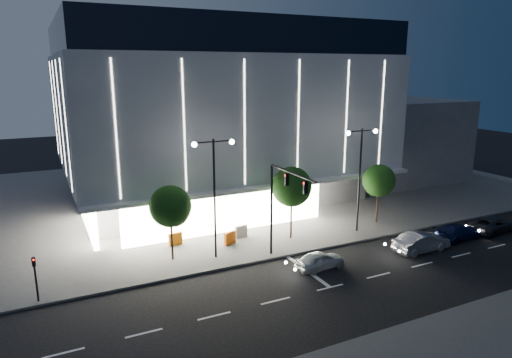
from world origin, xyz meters
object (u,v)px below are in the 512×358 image
object	(u,v)px
ped_signal_far	(35,274)
tree_mid	(292,189)
tree_right	(379,182)
car_lead	(320,260)
car_third	(458,232)
car_fourth	(492,225)
street_lamp_west	(214,181)
barrier_c	(230,238)
barrier_a	(175,239)
car_second	(421,242)
barrier_d	(241,231)
traffic_mast	(281,196)
tree_left	(171,209)
street_lamp_east	(360,165)

from	to	relation	value
ped_signal_far	tree_mid	xyz separation A→B (m)	(19.03, 2.52, 2.45)
tree_right	car_lead	bearing A→B (deg)	-149.86
tree_right	car_third	bearing A→B (deg)	-60.87
ped_signal_far	car_fourth	distance (m)	35.80
street_lamp_west	barrier_c	xyz separation A→B (m)	(1.95, 1.93, -5.31)
barrier_a	barrier_c	size ratio (longest dim) A/B	1.00
car_second	barrier_d	world-z (taller)	car_second
street_lamp_west	tree_right	size ratio (longest dim) A/B	1.63
tree_right	tree_mid	bearing A→B (deg)	180.00
traffic_mast	car_third	distance (m)	16.19
tree_left	car_lead	distance (m)	11.23
street_lamp_east	car_lead	size ratio (longest dim) A/B	2.43
street_lamp_east	car_third	size ratio (longest dim) A/B	2.00
street_lamp_west	barrier_d	xyz separation A→B (m)	(3.36, 2.93, -5.31)
car_lead	barrier_d	size ratio (longest dim) A/B	3.37
ped_signal_far	tree_mid	bearing A→B (deg)	7.55
street_lamp_west	car_third	bearing A→B (deg)	-14.55
street_lamp_east	ped_signal_far	distance (m)	25.37
traffic_mast	car_fourth	distance (m)	20.22
tree_left	street_lamp_west	bearing A→B (deg)	-18.94
car_second	barrier_a	distance (m)	19.17
ped_signal_far	barrier_d	world-z (taller)	ped_signal_far
car_lead	barrier_d	world-z (taller)	car_lead
car_fourth	barrier_d	bearing A→B (deg)	61.92
tree_mid	ped_signal_far	bearing A→B (deg)	-172.45
car_third	barrier_d	bearing A→B (deg)	59.94
barrier_c	car_fourth	bearing A→B (deg)	-40.84
car_fourth	barrier_c	size ratio (longest dim) A/B	4.25
tree_mid	car_lead	distance (m)	6.98
car_third	barrier_c	distance (m)	18.79
ped_signal_far	car_fourth	world-z (taller)	ped_signal_far
car_second	car_fourth	xyz separation A→B (m)	(8.82, 0.55, -0.12)
barrier_d	street_lamp_east	bearing A→B (deg)	-26.06
street_lamp_west	barrier_a	size ratio (longest dim) A/B	8.18
traffic_mast	street_lamp_east	distance (m)	9.43
street_lamp_west	car_lead	world-z (taller)	street_lamp_west
street_lamp_east	car_lead	world-z (taller)	street_lamp_east
car_second	barrier_a	xyz separation A→B (m)	(-16.80, 9.23, -0.12)
street_lamp_west	car_third	xyz separation A→B (m)	(19.40, -5.04, -5.30)
street_lamp_east	car_fourth	size ratio (longest dim) A/B	1.92
car_fourth	street_lamp_west	bearing A→B (deg)	71.36
traffic_mast	barrier_c	bearing A→B (deg)	114.00
tree_mid	barrier_a	world-z (taller)	tree_mid
car_third	barrier_a	xyz separation A→B (m)	(-21.42, 8.67, -0.00)
tree_mid	barrier_a	bearing A→B (deg)	163.90
car_third	barrier_a	distance (m)	23.11
barrier_c	traffic_mast	bearing A→B (deg)	-88.97
car_second	car_fourth	bearing A→B (deg)	-87.68
tree_mid	barrier_d	world-z (taller)	tree_mid
traffic_mast	street_lamp_west	bearing A→B (deg)	146.35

